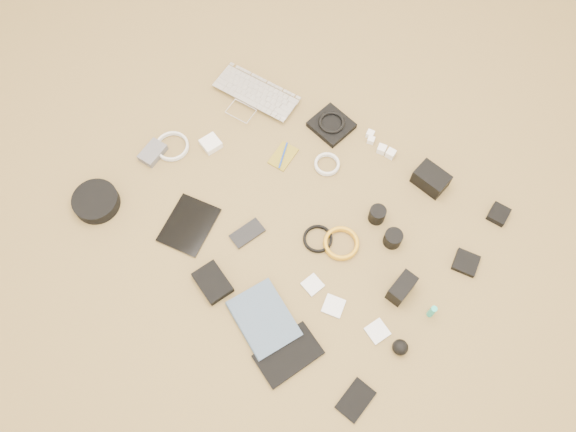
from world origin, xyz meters
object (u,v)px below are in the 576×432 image
Objects in this scene: laptop at (250,102)px; headphone_case at (96,201)px; phone at (247,233)px; tablet at (189,225)px; dslr_camera at (431,179)px; paperback at (241,332)px.

headphone_case is (-0.17, -0.73, 0.01)m from laptop.
tablet is at bearing -135.83° from phone.
paperback is at bearing -98.26° from dslr_camera.
dslr_camera reaches higher than tablet.
laptop is at bearing -165.69° from dslr_camera.
headphone_case is 0.77m from paperback.
phone is (0.20, 0.11, 0.00)m from tablet.
dslr_camera is at bearing 41.47° from headphone_case.
paperback is (0.77, -0.05, -0.01)m from headphone_case.
laptop is 0.75m from headphone_case.
paperback is (-0.21, -0.91, -0.03)m from dslr_camera.
tablet is at bearing -79.32° from laptop.
phone is at bearing 15.29° from tablet.
dslr_camera is 1.30m from headphone_case.
headphone_case is at bearing -109.04° from laptop.
phone is 0.38m from paperback.
laptop is 2.85× the size of phone.
headphone_case is 0.73× the size of paperback.
dslr_camera reaches higher than laptop.
tablet is 0.47m from paperback.
dslr_camera is at bearing 3.71° from laptop.
tablet is 1.23× the size of headphone_case.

